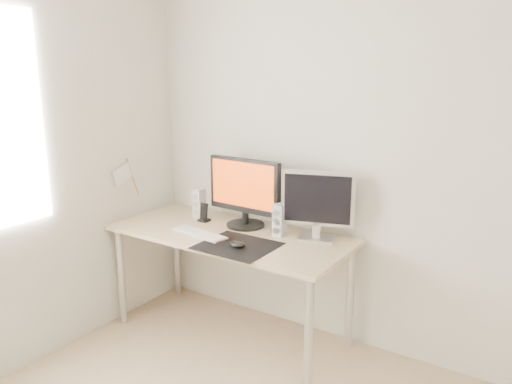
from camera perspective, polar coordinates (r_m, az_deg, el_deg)
The scene contains 11 objects.
wall_back at distance 3.06m, azimuth 15.34°, elevation 3.61°, with size 3.50×3.50×0.00m, color white.
mousepad at distance 3.03m, azimuth -2.14°, elevation -6.16°, with size 0.45×0.40×0.00m, color black.
mouse at distance 2.99m, azimuth -2.17°, elevation -6.02°, with size 0.11×0.06×0.04m, color black.
desk at distance 3.30m, azimuth -3.02°, elevation -5.90°, with size 1.60×0.70×0.73m.
main_monitor at distance 3.32m, azimuth -1.32°, elevation 0.23°, with size 0.55×0.27×0.47m.
second_monitor at distance 3.10m, azimuth 7.05°, elevation -1.16°, with size 0.44×0.22×0.43m.
speaker_left at distance 3.58m, azimuth -6.52°, elevation -1.30°, with size 0.07×0.08×0.21m.
speaker_right at distance 3.18m, azimuth 2.71°, elevation -3.21°, with size 0.07×0.08×0.21m.
keyboard at distance 3.25m, azimuth -6.53°, elevation -4.74°, with size 0.43×0.18×0.02m.
phone_dock at distance 3.51m, azimuth -5.96°, elevation -2.71°, with size 0.07×0.06×0.13m.
pennant at distance 3.61m, azimuth -14.65°, elevation 1.91°, with size 0.01×0.23×0.29m.
Camera 1 is at (0.91, -1.13, 1.78)m, focal length 35.00 mm.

